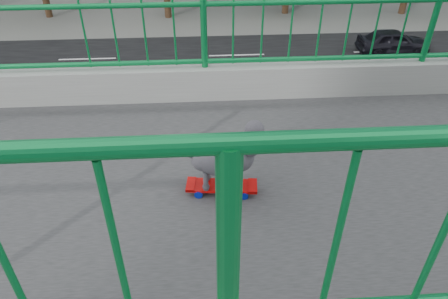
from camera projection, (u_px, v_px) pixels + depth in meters
name	position (u px, v px, depth m)	size (l,w,h in m)	color
road	(249.00, 111.00, 17.44)	(18.00, 90.00, 0.02)	black
skateboard	(222.00, 187.00, 2.73)	(0.19, 0.48, 0.06)	red
poodle	(226.00, 155.00, 2.58)	(0.26, 0.55, 0.45)	#2A282C
car_4	(393.00, 41.00, 22.21)	(1.55, 3.85, 1.31)	black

